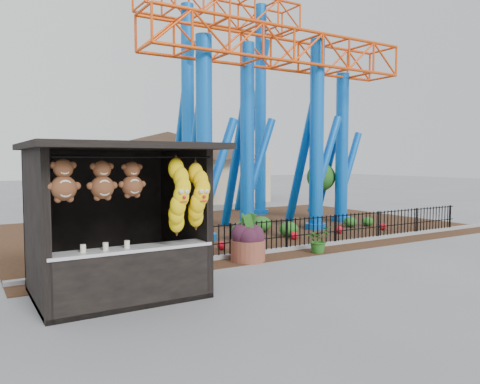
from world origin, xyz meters
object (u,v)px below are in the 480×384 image
prize_booth (120,223)px  terracotta_planter (248,250)px  roller_coaster (257,72)px  potted_plant (318,240)px

prize_booth → terracotta_planter: prize_booth is taller
roller_coaster → terracotta_planter: size_ratio=11.51×
prize_booth → roller_coaster: size_ratio=0.32×
prize_booth → roller_coaster: roller_coaster is taller
terracotta_planter → potted_plant: (2.39, -0.15, 0.11)m
terracotta_planter → potted_plant: bearing=-3.7°
terracotta_planter → roller_coaster: bearing=54.8°
roller_coaster → potted_plant: bearing=-106.0°
roller_coaster → terracotta_planter: roller_coaster is taller
terracotta_planter → potted_plant: size_ratio=1.18×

